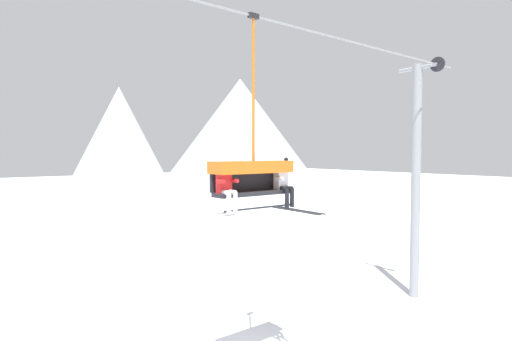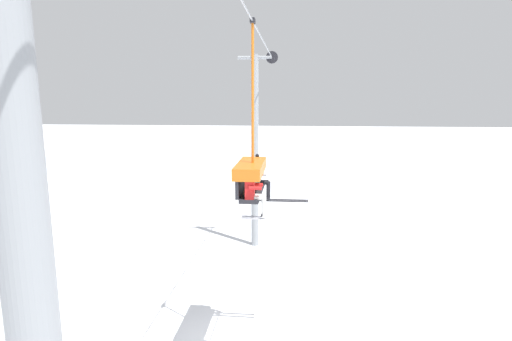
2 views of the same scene
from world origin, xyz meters
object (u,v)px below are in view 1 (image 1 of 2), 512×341
lift_tower_far (416,176)px  skier_red (227,187)px  skier_white (284,182)px  chairlift_chair (252,170)px

lift_tower_far → skier_red: 9.71m
skier_red → skier_white: bearing=0.2°
lift_tower_far → skier_red: bearing=-174.5°
chairlift_chair → skier_white: bearing=-13.4°
lift_tower_far → chairlift_chair: (-8.77, -0.71, 0.49)m
chairlift_chair → skier_white: size_ratio=2.81×
chairlift_chair → skier_white: 0.98m
chairlift_chair → skier_white: chairlift_chair is taller
skier_red → skier_white: (1.78, 0.01, 0.02)m
chairlift_chair → skier_red: size_ratio=2.81×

